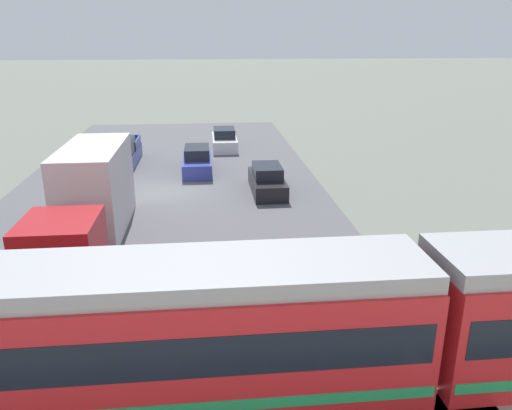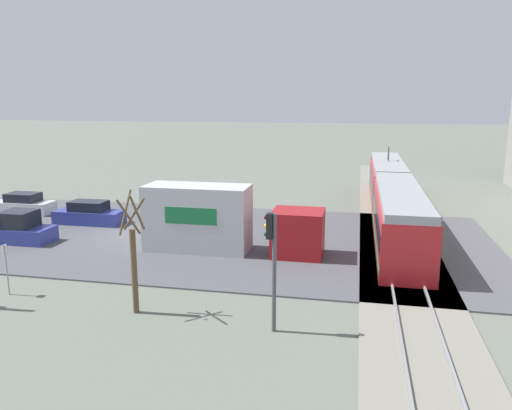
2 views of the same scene
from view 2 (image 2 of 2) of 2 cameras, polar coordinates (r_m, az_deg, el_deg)
ground_plane at (r=33.61m, az=-13.62°, el=-3.17°), size 320.00×320.00×0.00m
road_surface at (r=33.60m, az=-13.62°, el=-3.11°), size 17.52×44.96×0.08m
rail_bed at (r=30.59m, az=15.90°, el=-4.70°), size 75.21×4.40×0.22m
light_rail_tram at (r=37.39m, az=15.27°, el=0.98°), size 28.10×2.69×4.53m
box_truck at (r=28.40m, az=-3.98°, el=-1.86°), size 2.48×10.16×3.74m
pickup_truck at (r=34.00m, az=-26.29°, el=-2.52°), size 1.94×5.56×1.92m
sedan_car_0 at (r=41.96m, az=-25.01°, el=0.03°), size 1.82×4.50×1.55m
sedan_car_1 at (r=38.12m, az=-9.45°, el=-0.13°), size 1.74×4.52×1.50m
sedan_car_2 at (r=36.71m, az=-18.52°, el=-1.00°), size 1.78×4.78×1.59m
traffic_light_pole at (r=18.36m, az=1.86°, el=-5.75°), size 0.28×0.47×4.56m
street_tree at (r=20.75m, az=-13.81°, el=-6.02°), size 1.19×0.99×5.04m
no_parking_sign at (r=24.86m, az=-26.65°, el=-6.09°), size 0.32×0.08×2.33m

